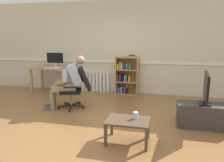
% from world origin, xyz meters
% --- Properties ---
extents(ground_plane, '(18.00, 18.00, 0.00)m').
position_xyz_m(ground_plane, '(0.00, 0.00, 0.00)').
color(ground_plane, brown).
extents(back_wall, '(12.00, 0.13, 2.70)m').
position_xyz_m(back_wall, '(0.00, 2.65, 1.35)').
color(back_wall, beige).
rests_on(back_wall, ground_plane).
extents(computer_desk, '(1.26, 0.66, 0.76)m').
position_xyz_m(computer_desk, '(-1.96, 2.15, 0.65)').
color(computer_desk, tan).
rests_on(computer_desk, ground_plane).
extents(imac_monitor, '(0.58, 0.14, 0.45)m').
position_xyz_m(imac_monitor, '(-1.93, 2.23, 1.02)').
color(imac_monitor, silver).
rests_on(imac_monitor, computer_desk).
extents(keyboard, '(0.44, 0.12, 0.02)m').
position_xyz_m(keyboard, '(-1.92, 2.01, 0.77)').
color(keyboard, white).
rests_on(keyboard, computer_desk).
extents(computer_mouse, '(0.06, 0.10, 0.03)m').
position_xyz_m(computer_mouse, '(-1.71, 2.03, 0.77)').
color(computer_mouse, white).
rests_on(computer_mouse, computer_desk).
extents(bookshelf, '(0.65, 0.29, 1.14)m').
position_xyz_m(bookshelf, '(0.20, 2.44, 0.54)').
color(bookshelf, '#AD7F4C').
rests_on(bookshelf, ground_plane).
extents(radiator, '(0.87, 0.08, 0.59)m').
position_xyz_m(radiator, '(-0.78, 2.54, 0.29)').
color(radiator, white).
rests_on(radiator, ground_plane).
extents(office_chair, '(0.80, 0.67, 0.98)m').
position_xyz_m(office_chair, '(-0.70, 0.92, 0.52)').
color(office_chair, black).
rests_on(office_chair, ground_plane).
extents(person_seated, '(0.98, 0.58, 1.23)m').
position_xyz_m(person_seated, '(-0.88, 0.86, 0.65)').
color(person_seated, '#937F60').
rests_on(person_seated, ground_plane).
extents(tv_stand, '(0.96, 0.44, 0.44)m').
position_xyz_m(tv_stand, '(2.00, 0.43, 0.22)').
color(tv_stand, '#3D3833').
rests_on(tv_stand, ground_plane).
extents(tv_screen, '(0.24, 0.84, 0.58)m').
position_xyz_m(tv_screen, '(2.00, 0.43, 0.74)').
color(tv_screen, black).
rests_on(tv_screen, tv_stand).
extents(coffee_table, '(0.67, 0.48, 0.37)m').
position_xyz_m(coffee_table, '(0.73, -0.50, 0.32)').
color(coffee_table, '#4C3D2D').
rests_on(coffee_table, ground_plane).
extents(drinking_glass, '(0.08, 0.08, 0.11)m').
position_xyz_m(drinking_glass, '(0.84, -0.42, 0.43)').
color(drinking_glass, silver).
rests_on(drinking_glass, coffee_table).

